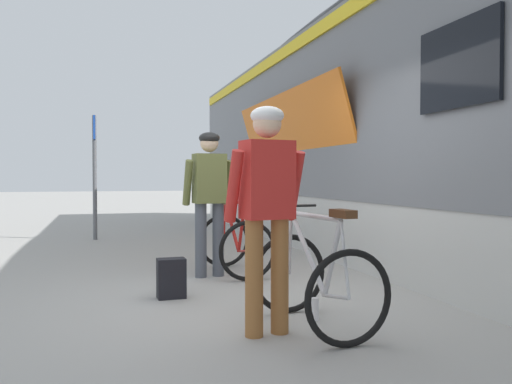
# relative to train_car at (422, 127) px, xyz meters

# --- Properties ---
(ground_plane) EXTENTS (80.00, 80.00, 0.00)m
(ground_plane) POSITION_rel_train_car_xyz_m (-3.21, -1.94, -1.97)
(ground_plane) COLOR #A09E99
(train_car) EXTENTS (3.27, 17.17, 3.88)m
(train_car) POSITION_rel_train_car_xyz_m (0.00, 0.00, 0.00)
(train_car) COLOR slate
(train_car) RESTS_ON ground
(cyclist_near_in_olive) EXTENTS (0.63, 0.34, 1.76)m
(cyclist_near_in_olive) POSITION_rel_train_car_xyz_m (-3.39, -0.60, -0.91)
(cyclist_near_in_olive) COLOR #4C515B
(cyclist_near_in_olive) RESTS_ON ground
(cyclist_far_in_red) EXTENTS (0.64, 0.37, 1.76)m
(cyclist_far_in_red) POSITION_rel_train_car_xyz_m (-3.44, -3.04, -0.91)
(cyclist_far_in_red) COLOR #935B2D
(cyclist_far_in_red) RESTS_ON ground
(bicycle_near_red) EXTENTS (0.76, 1.10, 0.99)m
(bicycle_near_red) POSITION_rel_train_car_xyz_m (-3.04, -0.50, -1.56)
(bicycle_near_red) COLOR black
(bicycle_near_red) RESTS_ON ground
(bicycle_far_silver) EXTENTS (0.79, 1.12, 0.99)m
(bicycle_far_silver) POSITION_rel_train_car_xyz_m (-3.02, -3.01, -1.56)
(bicycle_far_silver) COLOR black
(bicycle_far_silver) RESTS_ON ground
(backpack_on_platform) EXTENTS (0.28, 0.19, 0.40)m
(backpack_on_platform) POSITION_rel_train_car_xyz_m (-3.99, -1.60, -1.77)
(backpack_on_platform) COLOR black
(backpack_on_platform) RESTS_ON ground
(water_bottle_near_the_bikes) EXTENTS (0.06, 0.06, 0.19)m
(water_bottle_near_the_bikes) POSITION_rel_train_car_xyz_m (-2.92, -2.77, -1.87)
(water_bottle_near_the_bikes) COLOR silver
(water_bottle_near_the_bikes) RESTS_ON ground
(platform_sign_post) EXTENTS (0.08, 0.70, 2.40)m
(platform_sign_post) POSITION_rel_train_car_xyz_m (-4.76, 3.72, -0.34)
(platform_sign_post) COLOR #595B60
(platform_sign_post) RESTS_ON ground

